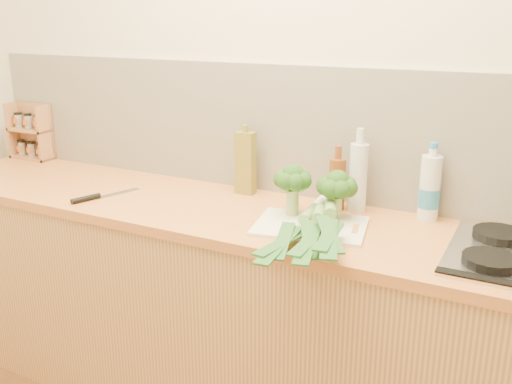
# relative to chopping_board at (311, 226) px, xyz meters

# --- Properties ---
(room_shell) EXTENTS (3.50, 3.50, 3.50)m
(room_shell) POSITION_rel_chopping_board_xyz_m (-0.26, 0.34, 0.26)
(room_shell) COLOR beige
(room_shell) RESTS_ON ground
(counter) EXTENTS (3.20, 0.62, 0.90)m
(counter) POSITION_rel_chopping_board_xyz_m (-0.26, 0.05, -0.46)
(counter) COLOR tan
(counter) RESTS_ON ground
(chopping_board) EXTENTS (0.44, 0.36, 0.01)m
(chopping_board) POSITION_rel_chopping_board_xyz_m (0.00, 0.00, 0.00)
(chopping_board) COLOR silver
(chopping_board) RESTS_ON counter
(broccoli_left) EXTENTS (0.14, 0.14, 0.20)m
(broccoli_left) POSITION_rel_chopping_board_xyz_m (-0.10, 0.07, 0.14)
(broccoli_left) COLOR #8FA862
(broccoli_left) RESTS_ON chopping_board
(broccoli_right) EXTENTS (0.15, 0.15, 0.18)m
(broccoli_right) POSITION_rel_chopping_board_xyz_m (0.06, 0.11, 0.13)
(broccoli_right) COLOR #8FA862
(broccoli_right) RESTS_ON chopping_board
(leek_front) EXTENTS (0.13, 0.67, 0.04)m
(leek_front) POSITION_rel_chopping_board_xyz_m (-0.02, -0.03, 0.03)
(leek_front) COLOR white
(leek_front) RESTS_ON chopping_board
(leek_mid) EXTENTS (0.21, 0.62, 0.04)m
(leek_mid) POSITION_rel_chopping_board_xyz_m (0.05, -0.06, 0.05)
(leek_mid) COLOR white
(leek_mid) RESTS_ON chopping_board
(leek_back) EXTENTS (0.25, 0.59, 0.04)m
(leek_back) POSITION_rel_chopping_board_xyz_m (0.09, -0.05, 0.06)
(leek_back) COLOR white
(leek_back) RESTS_ON chopping_board
(chefs_knife) EXTENTS (0.13, 0.31, 0.02)m
(chefs_knife) POSITION_rel_chopping_board_xyz_m (-0.92, -0.11, 0.00)
(chefs_knife) COLOR silver
(chefs_knife) RESTS_ON counter
(spice_rack) EXTENTS (0.24, 0.10, 0.29)m
(spice_rack) POSITION_rel_chopping_board_xyz_m (-1.71, 0.29, 0.12)
(spice_rack) COLOR #B0794B
(spice_rack) RESTS_ON counter
(oil_tin) EXTENTS (0.08, 0.05, 0.30)m
(oil_tin) POSITION_rel_chopping_board_xyz_m (-0.40, 0.26, 0.13)
(oil_tin) COLOR olive
(oil_tin) RESTS_ON counter
(glass_bottle) EXTENTS (0.07, 0.07, 0.33)m
(glass_bottle) POSITION_rel_chopping_board_xyz_m (0.09, 0.25, 0.13)
(glass_bottle) COLOR silver
(glass_bottle) RESTS_ON counter
(amber_bottle) EXTENTS (0.06, 0.06, 0.25)m
(amber_bottle) POSITION_rel_chopping_board_xyz_m (0.01, 0.24, 0.10)
(amber_bottle) COLOR brown
(amber_bottle) RESTS_ON counter
(water_bottle) EXTENTS (0.08, 0.08, 0.27)m
(water_bottle) POSITION_rel_chopping_board_xyz_m (0.35, 0.28, 0.11)
(water_bottle) COLOR silver
(water_bottle) RESTS_ON counter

